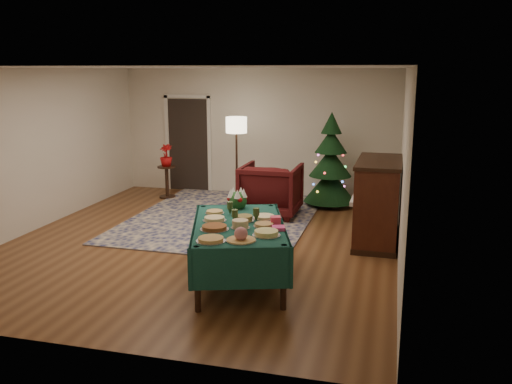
% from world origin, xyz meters
% --- Properties ---
extents(room_shell, '(7.00, 7.00, 7.00)m').
position_xyz_m(room_shell, '(0.00, 0.00, 1.35)').
color(room_shell, '#593319').
rests_on(room_shell, ground).
extents(doorway, '(1.08, 0.04, 2.16)m').
position_xyz_m(doorway, '(-1.60, 3.48, 1.10)').
color(doorway, black).
rests_on(doorway, ground).
extents(rug, '(3.23, 4.23, 0.02)m').
position_xyz_m(rug, '(-0.13, 1.40, 0.01)').
color(rug, '#141B4D').
rests_on(rug, ground).
extents(buffet_table, '(1.70, 2.23, 0.77)m').
position_xyz_m(buffet_table, '(1.01, -1.45, 0.62)').
color(buffet_table, black).
rests_on(buffet_table, ground).
extents(platter_0, '(0.34, 0.34, 0.05)m').
position_xyz_m(platter_0, '(0.92, -2.25, 0.79)').
color(platter_0, silver).
rests_on(platter_0, buffet_table).
extents(platter_1, '(0.34, 0.34, 0.17)m').
position_xyz_m(platter_1, '(1.24, -2.15, 0.84)').
color(platter_1, silver).
rests_on(platter_1, buffet_table).
extents(platter_2, '(0.33, 0.33, 0.06)m').
position_xyz_m(platter_2, '(1.47, -1.87, 0.80)').
color(platter_2, silver).
rests_on(platter_2, buffet_table).
extents(platter_3, '(0.35, 0.35, 0.05)m').
position_xyz_m(platter_3, '(0.80, -1.80, 0.80)').
color(platter_3, silver).
rests_on(platter_3, buffet_table).
extents(platter_4, '(0.24, 0.24, 0.10)m').
position_xyz_m(platter_4, '(1.09, -1.66, 0.82)').
color(platter_4, silver).
rests_on(platter_4, buffet_table).
extents(platter_5, '(0.27, 0.27, 0.04)m').
position_xyz_m(platter_5, '(1.35, -1.51, 0.79)').
color(platter_5, silver).
rests_on(platter_5, buffet_table).
extents(platter_6, '(0.30, 0.30, 0.05)m').
position_xyz_m(platter_6, '(0.68, -1.43, 0.80)').
color(platter_6, silver).
rests_on(platter_6, buffet_table).
extents(platter_7, '(0.25, 0.25, 0.07)m').
position_xyz_m(platter_7, '(1.05, -1.34, 0.81)').
color(platter_7, silver).
rests_on(platter_7, buffet_table).
extents(platter_8, '(0.31, 0.31, 0.04)m').
position_xyz_m(platter_8, '(1.27, -1.15, 0.79)').
color(platter_8, silver).
rests_on(platter_8, buffet_table).
extents(platter_9, '(0.26, 0.26, 0.04)m').
position_xyz_m(platter_9, '(0.57, -1.08, 0.79)').
color(platter_9, silver).
rests_on(platter_9, buffet_table).
extents(goblet_0, '(0.08, 0.08, 0.18)m').
position_xyz_m(goblet_0, '(0.78, -1.09, 0.87)').
color(goblet_0, '#2D471E').
rests_on(goblet_0, buffet_table).
extents(goblet_1, '(0.08, 0.08, 0.18)m').
position_xyz_m(goblet_1, '(1.21, -1.33, 0.87)').
color(goblet_1, '#2D471E').
rests_on(goblet_1, buffet_table).
extents(goblet_2, '(0.08, 0.08, 0.18)m').
position_xyz_m(goblet_2, '(0.96, -1.47, 0.87)').
color(goblet_2, '#2D471E').
rests_on(goblet_2, buffet_table).
extents(napkin_stack, '(0.19, 0.19, 0.04)m').
position_xyz_m(napkin_stack, '(1.56, -1.60, 0.79)').
color(napkin_stack, '#E74089').
rests_on(napkin_stack, buffet_table).
extents(gift_box, '(0.15, 0.15, 0.10)m').
position_xyz_m(gift_box, '(1.47, -1.38, 0.82)').
color(gift_box, '#EB415F').
rests_on(gift_box, buffet_table).
extents(centerpiece, '(0.28, 0.28, 0.32)m').
position_xyz_m(centerpiece, '(0.78, -0.72, 0.91)').
color(centerpiece, '#1E4C1E').
rests_on(centerpiece, buffet_table).
extents(armchair, '(1.06, 0.99, 1.08)m').
position_xyz_m(armchair, '(0.68, 1.80, 0.54)').
color(armchair, '#3E0D0D').
rests_on(armchair, ground).
extents(floor_lamp, '(0.42, 0.42, 1.75)m').
position_xyz_m(floor_lamp, '(-0.23, 2.64, 1.48)').
color(floor_lamp, '#A57F3F').
rests_on(floor_lamp, ground).
extents(side_table, '(0.38, 0.38, 0.68)m').
position_xyz_m(side_table, '(-1.78, 2.64, 0.33)').
color(side_table, black).
rests_on(side_table, ground).
extents(potted_plant, '(0.26, 0.46, 0.26)m').
position_xyz_m(potted_plant, '(-1.78, 2.64, 0.81)').
color(potted_plant, '#A70B0D').
rests_on(potted_plant, side_table).
extents(christmas_tree, '(1.12, 1.12, 1.87)m').
position_xyz_m(christmas_tree, '(1.66, 2.81, 0.84)').
color(christmas_tree, black).
rests_on(christmas_tree, ground).
extents(piano, '(0.74, 1.53, 1.31)m').
position_xyz_m(piano, '(2.66, 0.65, 0.64)').
color(piano, black).
rests_on(piano, ground).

